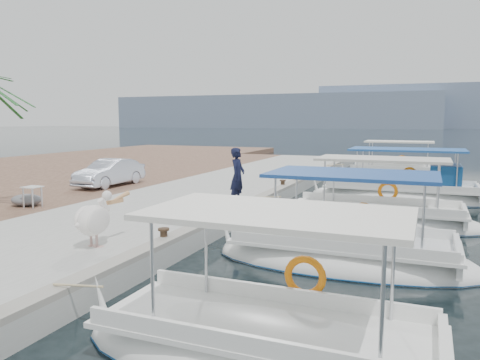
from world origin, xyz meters
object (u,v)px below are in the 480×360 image
Objects in this scene: fisherman at (238,176)px; parked_car at (110,173)px; pelican at (94,219)px; fishing_caique_a at (266,355)px; fishing_caique_c at (375,221)px; fishing_caique_d at (403,196)px; fishing_caique_e at (395,177)px; fishing_caique_b at (343,259)px.

parked_car is at bearing 72.38° from fisherman.
fishing_caique_a is at bearing -27.52° from pelican.
fisherman is at bearing -171.07° from fishing_caique_c.
fishing_caique_d is 14.06m from pelican.
fishing_caique_a is 2.98× the size of fisherman.
fishing_caique_a is 1.62× the size of parked_car.
fisherman is at bearing 114.68° from fishing_caique_a.
fishing_caique_e is (-0.24, 13.09, 0.00)m from fishing_caique_c.
fishing_caique_d is 4.76× the size of pelican.
fisherman is (-4.39, 3.97, 1.37)m from fishing_caique_b.
fisherman reaches higher than fishing_caique_c.
fishing_caique_d is 3.93× the size of fisherman.
fishing_caique_a is at bearing -93.95° from fishing_caique_d.
fishing_caique_c is 1.08× the size of fishing_caique_e.
fishing_caique_c is at bearing 87.14° from fishing_caique_b.
fishing_caique_c reaches higher than parked_car.
pelican is at bearing 170.17° from fisherman.
fishing_caique_a and fishing_caique_b have the same top height.
fishing_caique_c is 11.85m from parked_car.
parked_car is (-11.72, 1.41, 0.98)m from fishing_caique_c.
fisherman is (-4.38, -13.82, 1.37)m from fishing_caique_e.
fishing_caique_b is at bearing -89.97° from fishing_caique_e.
pelican is (-5.16, 2.69, 1.03)m from fishing_caique_a.
parked_car is (-6.10, 8.50, -0.05)m from pelican.
fishing_caique_c is at bearing 51.55° from pelican.
fishing_caique_e is at bearing 89.45° from fishing_caique_a.
fisherman is at bearing 137.87° from fishing_caique_b.
fishing_caique_b is 17.78m from fishing_caique_e.
fishing_caique_a is 0.93× the size of fishing_caique_e.
parked_car is at bearing -134.52° from fishing_caique_e.
fishing_caique_c is 1.88× the size of parked_car.
fishing_caique_b is 4.70m from fishing_caique_c.
fishing_caique_a is 15.91m from parked_car.
fishing_caique_b is at bearing 87.45° from fishing_caique_a.
fishing_caique_b reaches higher than parked_car.
pelican is (-5.38, -20.18, 1.03)m from fishing_caique_e.
pelican is at bearing -116.31° from fishing_caique_d.
fishing_caique_a is 9.79m from fishing_caique_c.
fishing_caique_b and fishing_caique_e have the same top height.
fishing_caique_e is 20.91m from pelican.
fishing_caique_e is 3.19× the size of fisherman.
fishing_caique_a and fishing_caique_e have the same top height.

